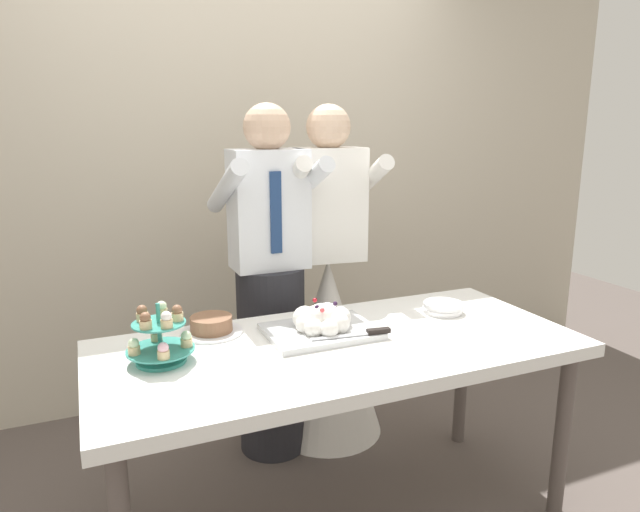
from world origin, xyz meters
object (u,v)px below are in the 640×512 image
object	(u,v)px
person_bride	(328,324)
cupcake_stand	(160,338)
dessert_table	(340,361)
round_cake	(211,326)
plate_stack	(443,307)
main_cake_tray	(322,323)
person_groom	(271,303)

from	to	relation	value
person_bride	cupcake_stand	bearing A→B (deg)	-145.77
cupcake_stand	dessert_table	bearing A→B (deg)	-6.76
dessert_table	round_cake	bearing A→B (deg)	146.21
dessert_table	plate_stack	bearing A→B (deg)	13.99
main_cake_tray	person_bride	bearing A→B (deg)	64.07
main_cake_tray	person_bride	distance (m)	0.68
dessert_table	person_bride	xyz separation A→B (m)	(0.25, 0.68, -0.12)
plate_stack	dessert_table	bearing A→B (deg)	-166.01
dessert_table	person_bride	world-z (taller)	person_bride
person_groom	person_bride	world-z (taller)	same
cupcake_stand	main_cake_tray	size ratio (longest dim) A/B	0.53
cupcake_stand	round_cake	size ratio (longest dim) A/B	0.96
dessert_table	plate_stack	size ratio (longest dim) A/B	10.22
round_cake	person_groom	distance (m)	0.51
dessert_table	person_groom	distance (m)	0.64
plate_stack	person_bride	xyz separation A→B (m)	(-0.30, 0.54, -0.21)
cupcake_stand	person_bride	distance (m)	1.11
plate_stack	person_bride	distance (m)	0.66
round_cake	person_groom	xyz separation A→B (m)	(0.36, 0.36, -0.06)
dessert_table	person_bride	bearing A→B (deg)	69.62
cupcake_stand	person_groom	size ratio (longest dim) A/B	0.14
round_cake	person_bride	xyz separation A→B (m)	(0.67, 0.40, -0.22)
main_cake_tray	plate_stack	xyz separation A→B (m)	(0.58, 0.03, -0.02)
cupcake_stand	round_cake	xyz separation A→B (m)	(0.22, 0.20, -0.06)
main_cake_tray	plate_stack	world-z (taller)	main_cake_tray
dessert_table	cupcake_stand	size ratio (longest dim) A/B	7.83
person_bride	main_cake_tray	bearing A→B (deg)	-115.93
main_cake_tray	person_groom	size ratio (longest dim) A/B	0.26
plate_stack	person_bride	size ratio (longest dim) A/B	0.11
plate_stack	person_groom	distance (m)	0.79
cupcake_stand	main_cake_tray	xyz separation A→B (m)	(0.61, 0.03, -0.05)
main_cake_tray	dessert_table	bearing A→B (deg)	-76.53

